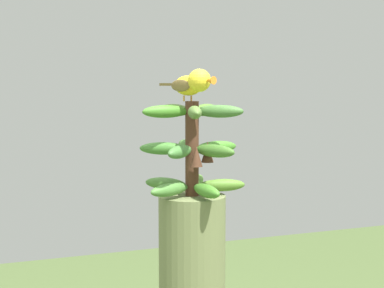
# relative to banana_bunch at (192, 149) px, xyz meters

# --- Properties ---
(banana_bunch) EXTENTS (0.32, 0.31, 0.28)m
(banana_bunch) POSITION_rel_banana_bunch_xyz_m (0.00, 0.00, 0.00)
(banana_bunch) COLOR #4C2D1E
(banana_bunch) RESTS_ON banana_tree
(perched_bird) EXTENTS (0.22, 0.10, 0.09)m
(perched_bird) POSITION_rel_banana_bunch_xyz_m (-0.02, 0.00, 0.19)
(perched_bird) COLOR #C68933
(perched_bird) RESTS_ON banana_bunch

